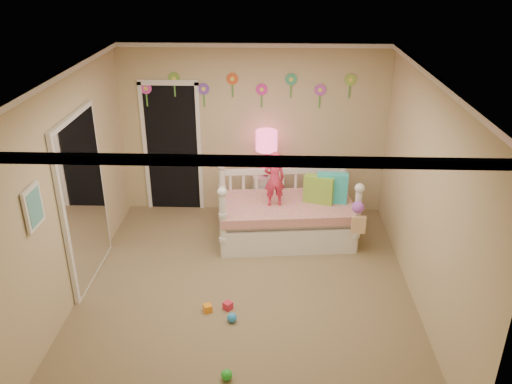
{
  "coord_description": "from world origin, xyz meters",
  "views": [
    {
      "loc": [
        0.32,
        -5.25,
        3.76
      ],
      "look_at": [
        0.1,
        0.6,
        1.05
      ],
      "focal_mm": 36.5,
      "sensor_mm": 36.0,
      "label": 1
    }
  ],
  "objects_px": {
    "child": "(274,179)",
    "table_lamp": "(266,146)",
    "nightstand": "(266,195)",
    "daybed": "(286,206)"
  },
  "relations": [
    {
      "from": "table_lamp",
      "to": "nightstand",
      "type": "bearing_deg",
      "value": 0.0
    },
    {
      "from": "table_lamp",
      "to": "child",
      "type": "bearing_deg",
      "value": -81.2
    },
    {
      "from": "child",
      "to": "table_lamp",
      "type": "relative_size",
      "value": 1.12
    },
    {
      "from": "nightstand",
      "to": "table_lamp",
      "type": "distance_m",
      "value": 0.8
    },
    {
      "from": "child",
      "to": "table_lamp",
      "type": "bearing_deg",
      "value": -92.71
    },
    {
      "from": "child",
      "to": "nightstand",
      "type": "distance_m",
      "value": 1.02
    },
    {
      "from": "child",
      "to": "table_lamp",
      "type": "xyz_separation_m",
      "value": [
        -0.12,
        0.8,
        0.18
      ]
    },
    {
      "from": "daybed",
      "to": "child",
      "type": "xyz_separation_m",
      "value": [
        -0.18,
        -0.08,
        0.45
      ]
    },
    {
      "from": "nightstand",
      "to": "table_lamp",
      "type": "relative_size",
      "value": 0.96
    },
    {
      "from": "nightstand",
      "to": "table_lamp",
      "type": "xyz_separation_m",
      "value": [
        0.0,
        0.0,
        0.8
      ]
    }
  ]
}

